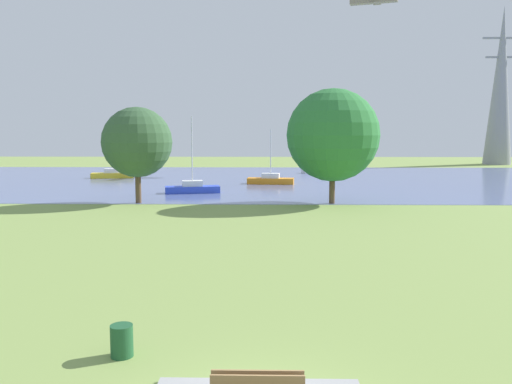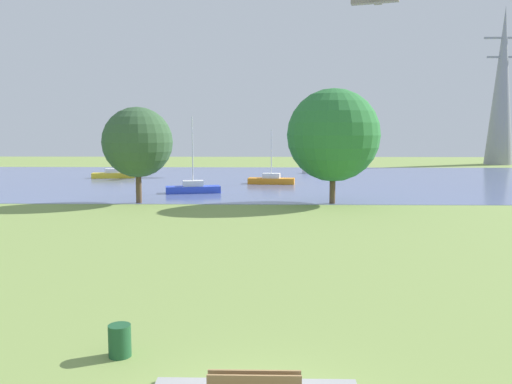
% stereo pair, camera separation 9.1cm
% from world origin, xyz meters
% --- Properties ---
extents(ground_plane, '(160.00, 160.00, 0.00)m').
position_xyz_m(ground_plane, '(0.00, 22.00, 0.00)').
color(ground_plane, '#7F994C').
extents(litter_bin, '(0.56, 0.56, 0.80)m').
position_xyz_m(litter_bin, '(-3.41, 2.91, 0.40)').
color(litter_bin, '#1E512D').
rests_on(litter_bin, ground).
extents(water_surface, '(140.00, 40.00, 0.02)m').
position_xyz_m(water_surface, '(0.00, 50.00, 0.01)').
color(water_surface, '#5E6DA2').
rests_on(water_surface, ground).
extents(sailboat_yellow, '(4.98, 2.29, 6.86)m').
position_xyz_m(sailboat_yellow, '(-17.86, 51.86, 0.46)').
color(sailboat_yellow, yellow).
rests_on(sailboat_yellow, water_surface).
extents(sailboat_orange, '(4.93, 1.99, 5.63)m').
position_xyz_m(sailboat_orange, '(0.58, 45.45, 0.45)').
color(sailboat_orange, orange).
rests_on(sailboat_orange, water_surface).
extents(sailboat_white, '(5.03, 2.83, 5.88)m').
position_xyz_m(sailboat_white, '(7.17, 59.73, 0.45)').
color(sailboat_white, white).
rests_on(sailboat_white, water_surface).
extents(sailboat_blue, '(5.01, 2.46, 6.80)m').
position_xyz_m(sailboat_blue, '(-6.44, 37.26, 0.46)').
color(sailboat_blue, blue).
rests_on(sailboat_blue, water_surface).
extents(tree_east_far, '(5.34, 5.34, 7.34)m').
position_xyz_m(tree_east_far, '(-9.69, 30.67, 4.66)').
color(tree_east_far, brown).
rests_on(tree_east_far, ground).
extents(tree_west_far, '(7.00, 7.00, 8.71)m').
position_xyz_m(tree_west_far, '(5.16, 30.70, 5.20)').
color(tree_west_far, brown).
rests_on(tree_west_far, ground).
extents(electricity_pylon, '(6.40, 4.40, 25.28)m').
position_xyz_m(electricity_pylon, '(37.94, 78.31, 12.65)').
color(electricity_pylon, gray).
rests_on(electricity_pylon, ground).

